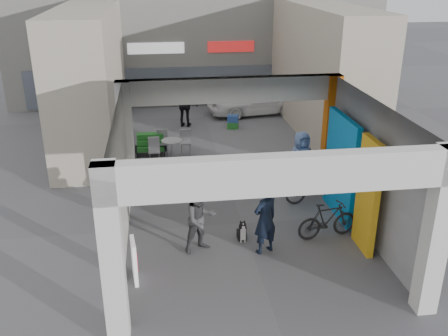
{
  "coord_description": "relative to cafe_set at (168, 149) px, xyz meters",
  "views": [
    {
      "loc": [
        -2.09,
        -11.59,
        6.47
      ],
      "look_at": [
        -0.35,
        1.0,
        1.21
      ],
      "focal_mm": 40.0,
      "sensor_mm": 36.0,
      "label": 1
    }
  ],
  "objects": [
    {
      "name": "arcade_canopy",
      "position": [
        2.31,
        -5.93,
        1.98
      ],
      "size": [
        6.4,
        6.45,
        6.4
      ],
      "color": "silver",
      "rests_on": "ground"
    },
    {
      "name": "white_van",
      "position": [
        4.06,
        5.07,
        0.38
      ],
      "size": [
        4.33,
        2.25,
        1.41
      ],
      "primitive_type": "imported",
      "rotation": [
        0.0,
        0.0,
        1.72
      ],
      "color": "white",
      "rests_on": "ground"
    },
    {
      "name": "bollard_center",
      "position": [
        1.82,
        -2.84,
        0.14
      ],
      "size": [
        0.09,
        0.09,
        0.93
      ],
      "primitive_type": "cylinder",
      "color": "gray",
      "rests_on": "ground"
    },
    {
      "name": "bicycle_front",
      "position": [
        4.07,
        -4.12,
        0.14
      ],
      "size": [
        1.82,
        0.77,
        0.93
      ],
      "primitive_type": "imported",
      "rotation": [
        0.0,
        0.0,
        1.65
      ],
      "color": "black",
      "rests_on": "ground"
    },
    {
      "name": "bollard_left",
      "position": [
        0.21,
        -2.68,
        0.15
      ],
      "size": [
        0.09,
        0.09,
        0.94
      ],
      "primitive_type": "cylinder",
      "color": "gray",
      "rests_on": "ground"
    },
    {
      "name": "bicycle_rear",
      "position": [
        3.77,
        -6.1,
        0.16
      ],
      "size": [
        1.65,
        0.71,
        0.96
      ],
      "primitive_type": "imported",
      "rotation": [
        0.0,
        0.0,
        1.73
      ],
      "color": "black",
      "rests_on": "ground"
    },
    {
      "name": "advert_board_far",
      "position": [
        -0.98,
        -3.14,
        0.18
      ],
      "size": [
        0.16,
        0.56,
        1.0
      ],
      "rotation": [
        0.0,
        0.0,
        0.13
      ],
      "color": "white",
      "rests_on": "ground"
    },
    {
      "name": "plaza_bldg_left",
      "position": [
        -2.73,
        2.39,
        2.17
      ],
      "size": [
        2.0,
        9.0,
        5.0
      ],
      "primitive_type": "cube",
      "color": "#A39D87",
      "rests_on": "ground"
    },
    {
      "name": "produce_stand",
      "position": [
        -0.62,
        0.44,
        -0.02
      ],
      "size": [
        1.15,
        0.62,
        0.76
      ],
      "rotation": [
        0.0,
        0.0,
        0.31
      ],
      "color": "black",
      "rests_on": "ground"
    },
    {
      "name": "cafe_set",
      "position": [
        0.0,
        0.0,
        0.0
      ],
      "size": [
        1.52,
        1.23,
        0.92
      ],
      "rotation": [
        0.0,
        0.0,
        -0.02
      ],
      "color": "#A1A0A5",
      "rests_on": "ground"
    },
    {
      "name": "plaza_bldg_right",
      "position": [
        6.27,
        2.39,
        2.17
      ],
      "size": [
        2.0,
        9.0,
        5.0
      ],
      "primitive_type": "cube",
      "color": "#A39D87",
      "rests_on": "ground"
    },
    {
      "name": "bollard_right",
      "position": [
        3.5,
        -2.8,
        0.15
      ],
      "size": [
        0.09,
        0.09,
        0.96
      ],
      "primitive_type": "cylinder",
      "color": "gray",
      "rests_on": "ground"
    },
    {
      "name": "man_back_turned",
      "position": [
        0.56,
        -6.27,
        0.51
      ],
      "size": [
        1.0,
        0.91,
        1.66
      ],
      "primitive_type": "imported",
      "rotation": [
        0.0,
        0.0,
        0.42
      ],
      "color": "#3F3F41",
      "rests_on": "ground"
    },
    {
      "name": "man_with_dog",
      "position": [
        2.06,
        -6.57,
        0.55
      ],
      "size": [
        0.76,
        0.65,
        1.75
      ],
      "primitive_type": "imported",
      "rotation": [
        0.0,
        0.0,
        3.58
      ],
      "color": "black",
      "rests_on": "ground"
    },
    {
      "name": "advert_board_near",
      "position": [
        -0.98,
        -7.34,
        0.18
      ],
      "size": [
        0.16,
        0.56,
        1.0
      ],
      "rotation": [
        0.0,
        0.0,
        0.12
      ],
      "color": "white",
      "rests_on": "ground"
    },
    {
      "name": "far_building",
      "position": [
        1.77,
        8.88,
        3.67
      ],
      "size": [
        18.0,
        4.08,
        8.0
      ],
      "color": "silver",
      "rests_on": "ground"
    },
    {
      "name": "ground",
      "position": [
        1.77,
        -5.11,
        -0.33
      ],
      "size": [
        90.0,
        90.0,
        0.0
      ],
      "primitive_type": "plane",
      "color": "#545459",
      "rests_on": "ground"
    },
    {
      "name": "crate_stack",
      "position": [
        2.79,
        3.1,
        -0.05
      ],
      "size": [
        0.52,
        0.45,
        0.56
      ],
      "rotation": [
        0.0,
        0.0,
        -0.25
      ],
      "color": "#1A5E1B",
      "rests_on": "ground"
    },
    {
      "name": "man_crates",
      "position": [
        0.85,
        3.64,
        0.61
      ],
      "size": [
        1.19,
        0.79,
        1.87
      ],
      "primitive_type": "imported",
      "rotation": [
        0.0,
        0.0,
        2.81
      ],
      "color": "black",
      "rests_on": "ground"
    },
    {
      "name": "border_collie",
      "position": [
        1.63,
        -5.97,
        -0.1
      ],
      "size": [
        0.21,
        0.42,
        0.58
      ],
      "rotation": [
        0.0,
        0.0,
        0.01
      ],
      "color": "black",
      "rests_on": "ground"
    },
    {
      "name": "man_elderly",
      "position": [
        3.92,
        -3.1,
        0.59
      ],
      "size": [
        0.99,
        0.75,
        1.82
      ],
      "primitive_type": "imported",
      "rotation": [
        0.0,
        0.0,
        0.21
      ],
      "color": "#6383C2",
      "rests_on": "ground"
    }
  ]
}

